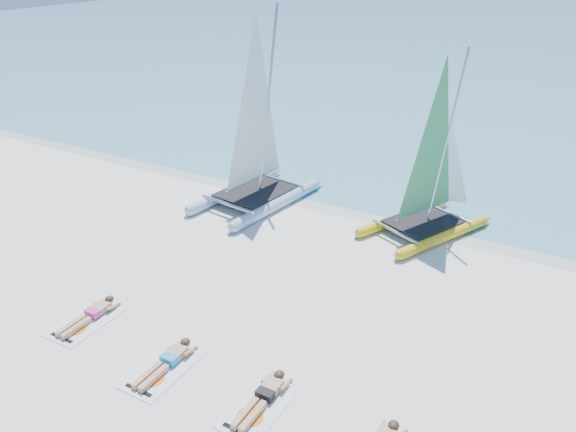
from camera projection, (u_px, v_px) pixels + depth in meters
name	position (u px, v px, depth m)	size (l,w,h in m)	color
ground	(266.00, 282.00, 15.55)	(140.00, 140.00, 0.00)	white
sea	(552.00, 26.00, 64.84)	(140.00, 115.00, 0.01)	#7BC0CD
wet_sand_strip	(348.00, 209.00, 19.85)	(140.00, 1.40, 0.01)	silver
catamaran_blue	(256.00, 147.00, 19.57)	(3.13, 5.38, 6.94)	#BADCF4
catamaran_yellow	(437.00, 175.00, 17.70)	(3.71, 4.83, 5.95)	yellow
towel_a	(86.00, 322.00, 13.90)	(1.00, 1.85, 0.02)	silver
sunbather_a	(91.00, 314.00, 14.00)	(0.37, 1.73, 0.26)	tan
towel_b	(163.00, 369.00, 12.33)	(1.00, 1.85, 0.02)	silver
sunbather_b	(168.00, 360.00, 12.43)	(0.37, 1.73, 0.26)	tan
towel_c	(259.00, 406.00, 11.35)	(1.00, 1.85, 0.02)	silver
sunbather_c	(264.00, 396.00, 11.46)	(0.37, 1.73, 0.26)	tan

